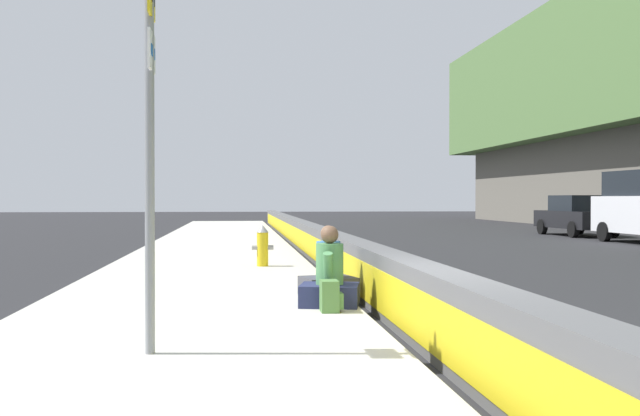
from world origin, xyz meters
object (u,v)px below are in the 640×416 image
fire_hydrant (263,245)px  route_sign_post (150,131)px  seated_person_foreground (330,281)px  parked_car_midline (577,215)px  backpack (330,296)px  seated_person_middle (328,274)px

fire_hydrant → route_sign_post: bearing=171.4°
route_sign_post → fire_hydrant: size_ratio=4.09×
seated_person_foreground → parked_car_midline: size_ratio=0.24×
fire_hydrant → backpack: fire_hydrant is taller
route_sign_post → backpack: route_sign_post is taller
seated_person_middle → seated_person_foreground: bearing=173.9°
seated_person_foreground → seated_person_middle: 1.02m
seated_person_middle → parked_car_midline: 22.97m
seated_person_middle → parked_car_midline: parked_car_midline is taller
fire_hydrant → seated_person_foreground: bearing=-173.3°
route_sign_post → fire_hydrant: (8.79, -1.33, -1.62)m
seated_person_middle → backpack: bearing=173.9°
seated_person_middle → parked_car_midline: bearing=-34.2°
seated_person_foreground → backpack: size_ratio=2.70×
seated_person_foreground → seated_person_middle: size_ratio=1.03×
seated_person_foreground → backpack: (-0.52, 0.06, -0.14)m
parked_car_midline → seated_person_foreground: bearing=147.0°
route_sign_post → seated_person_middle: route_sign_post is taller
fire_hydrant → backpack: 6.49m
route_sign_post → backpack: bearing=-40.2°
seated_person_foreground → route_sign_post: bearing=144.6°
route_sign_post → seated_person_middle: (3.87, -2.14, -1.75)m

